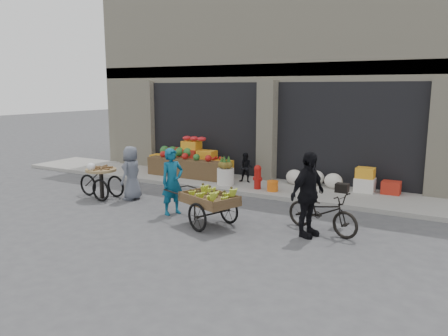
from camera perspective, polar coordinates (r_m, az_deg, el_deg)
The scene contains 15 objects.
ground at distance 10.10m, azimuth -6.03°, elevation -7.17°, with size 80.00×80.00×0.00m, color #424244.
sidewalk at distance 13.52m, azimuth 4.02°, elevation -2.34°, with size 18.00×2.20×0.12m, color gray.
building at distance 16.83m, azimuth 9.99°, elevation 11.39°, with size 14.00×6.45×7.00m.
fruit_display at distance 14.84m, azimuth -4.20°, elevation 1.21°, with size 3.10×1.12×1.24m.
pineapple_bin at distance 13.35m, azimuth 0.20°, elevation -1.12°, with size 0.52×0.52×0.50m, color silver.
fire_hydrant at distance 12.79m, azimuth 4.41°, elevation -1.05°, with size 0.22×0.22×0.71m.
orange_bucket at distance 12.60m, azimuth 6.36°, elevation -2.35°, with size 0.32×0.32×0.30m, color orange.
right_bay_goods at distance 13.16m, azimuth 15.53°, elevation -1.51°, with size 3.35×0.60×0.70m.
seated_person at distance 13.65m, azimuth 2.89°, elevation 0.04°, with size 0.45×0.35×0.93m, color black.
banana_cart at distance 9.72m, azimuth -2.10°, elevation -3.85°, with size 2.29×1.51×0.89m.
vendor_woman at distance 10.63m, azimuth -6.77°, elevation -1.77°, with size 0.59×0.39×1.62m, color navy.
tricycle_cart at distance 12.61m, azimuth -15.75°, elevation -1.30°, with size 1.43×0.87×0.95m.
vendor_grey at distance 12.23m, azimuth -12.01°, elevation -0.64°, with size 0.73×0.47×1.48m, color slate.
bicycle at distance 9.55m, azimuth 12.70°, elevation -5.59°, with size 0.60×1.72×0.90m, color black.
cyclist at distance 9.12m, azimuth 10.89°, elevation -3.40°, with size 1.05×0.44×1.78m, color black.
Camera 1 is at (5.58, -7.84, 3.04)m, focal length 35.00 mm.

